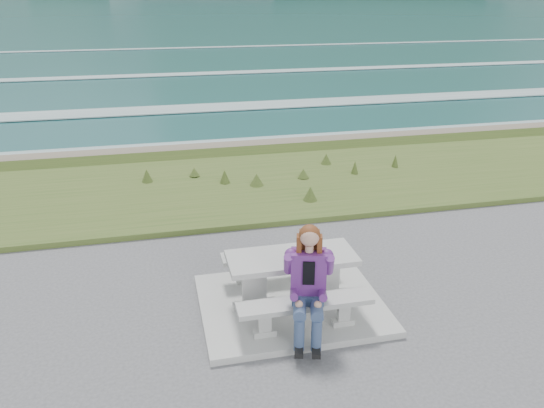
# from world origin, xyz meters

# --- Properties ---
(concrete_slab) EXTENTS (2.60, 2.10, 0.10)m
(concrete_slab) POSITION_xyz_m (0.00, 0.00, 0.05)
(concrete_slab) COLOR #ADAEA8
(concrete_slab) RESTS_ON ground
(picnic_table) EXTENTS (1.80, 0.75, 0.75)m
(picnic_table) POSITION_xyz_m (0.00, 0.00, 0.68)
(picnic_table) COLOR #ADAEA8
(picnic_table) RESTS_ON concrete_slab
(bench_landward) EXTENTS (1.80, 0.35, 0.45)m
(bench_landward) POSITION_xyz_m (0.00, -0.70, 0.45)
(bench_landward) COLOR #ADAEA8
(bench_landward) RESTS_ON concrete_slab
(bench_seaward) EXTENTS (1.80, 0.35, 0.45)m
(bench_seaward) POSITION_xyz_m (0.00, 0.70, 0.45)
(bench_seaward) COLOR #ADAEA8
(bench_seaward) RESTS_ON concrete_slab
(grass_verge) EXTENTS (160.00, 4.50, 0.22)m
(grass_verge) POSITION_xyz_m (0.00, 5.00, 0.00)
(grass_verge) COLOR #3B5620
(grass_verge) RESTS_ON ground
(shore_drop) EXTENTS (160.00, 0.80, 2.20)m
(shore_drop) POSITION_xyz_m (0.00, 7.90, 0.00)
(shore_drop) COLOR #675D4D
(shore_drop) RESTS_ON ground
(ocean) EXTENTS (1600.00, 1600.00, 0.09)m
(ocean) POSITION_xyz_m (0.00, 25.09, -1.74)
(ocean) COLOR #1F5557
(ocean) RESTS_ON ground
(seated_woman) EXTENTS (0.62, 0.86, 1.51)m
(seated_woman) POSITION_xyz_m (-0.01, -0.84, 0.66)
(seated_woman) COLOR navy
(seated_woman) RESTS_ON concrete_slab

